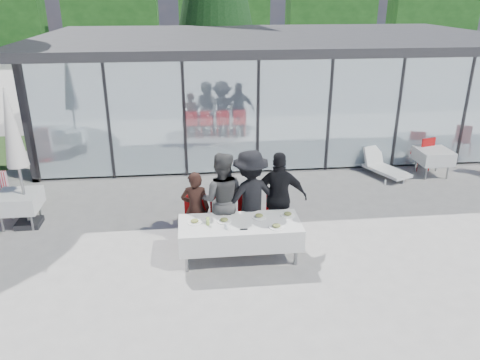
% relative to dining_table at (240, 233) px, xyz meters
% --- Properties ---
extents(ground, '(90.00, 90.00, 0.00)m').
position_rel_dining_table_xyz_m(ground, '(-0.07, 0.35, -0.54)').
color(ground, '#9B9893').
rests_on(ground, ground).
extents(pavilion, '(14.80, 8.80, 3.44)m').
position_rel_dining_table_xyz_m(pavilion, '(1.94, 8.52, 1.61)').
color(pavilion, gray).
rests_on(pavilion, ground).
extents(treeline, '(62.50, 2.00, 4.40)m').
position_rel_dining_table_xyz_m(treeline, '(-2.07, 28.35, 1.66)').
color(treeline, '#133A12').
rests_on(treeline, ground).
extents(dining_table, '(2.26, 0.96, 0.75)m').
position_rel_dining_table_xyz_m(dining_table, '(0.00, 0.00, 0.00)').
color(dining_table, silver).
rests_on(dining_table, ground).
extents(diner_a, '(0.60, 0.60, 1.54)m').
position_rel_dining_table_xyz_m(diner_a, '(-0.80, 0.64, 0.23)').
color(diner_a, black).
rests_on(diner_a, ground).
extents(diner_chair_a, '(0.44, 0.44, 0.97)m').
position_rel_dining_table_xyz_m(diner_chair_a, '(-0.80, 0.75, -0.00)').
color(diner_chair_a, '#B10B0D').
rests_on(diner_chair_a, ground).
extents(diner_b, '(1.08, 1.08, 1.91)m').
position_rel_dining_table_xyz_m(diner_b, '(-0.29, 0.64, 0.42)').
color(diner_b, '#494949').
rests_on(diner_b, ground).
extents(diner_chair_b, '(0.44, 0.44, 0.97)m').
position_rel_dining_table_xyz_m(diner_chair_b, '(-0.29, 0.75, -0.00)').
color(diner_chair_b, '#B10B0D').
rests_on(diner_chair_b, ground).
extents(diner_c, '(1.55, 1.55, 1.92)m').
position_rel_dining_table_xyz_m(diner_c, '(0.28, 0.64, 0.42)').
color(diner_c, black).
rests_on(diner_c, ground).
extents(diner_chair_c, '(0.44, 0.44, 0.97)m').
position_rel_dining_table_xyz_m(diner_chair_c, '(0.28, 0.75, -0.00)').
color(diner_chair_c, '#B10B0D').
rests_on(diner_chair_c, ground).
extents(diner_d, '(1.24, 1.24, 1.87)m').
position_rel_dining_table_xyz_m(diner_d, '(0.86, 0.64, 0.40)').
color(diner_d, black).
rests_on(diner_d, ground).
extents(diner_chair_d, '(0.44, 0.44, 0.97)m').
position_rel_dining_table_xyz_m(diner_chair_d, '(0.86, 0.75, -0.00)').
color(diner_chair_d, '#B10B0D').
rests_on(diner_chair_d, ground).
extents(plate_a, '(0.28, 0.28, 0.07)m').
position_rel_dining_table_xyz_m(plate_a, '(-0.83, 0.09, 0.24)').
color(plate_a, white).
rests_on(plate_a, dining_table).
extents(plate_b, '(0.28, 0.28, 0.07)m').
position_rel_dining_table_xyz_m(plate_b, '(-0.28, 0.08, 0.24)').
color(plate_b, white).
rests_on(plate_b, dining_table).
extents(plate_c, '(0.28, 0.28, 0.07)m').
position_rel_dining_table_xyz_m(plate_c, '(0.39, 0.18, 0.24)').
color(plate_c, white).
rests_on(plate_c, dining_table).
extents(plate_d, '(0.28, 0.28, 0.07)m').
position_rel_dining_table_xyz_m(plate_d, '(0.94, 0.20, 0.24)').
color(plate_d, white).
rests_on(plate_d, dining_table).
extents(plate_extra, '(0.28, 0.28, 0.07)m').
position_rel_dining_table_xyz_m(plate_extra, '(0.64, -0.26, 0.24)').
color(plate_extra, white).
rests_on(plate_extra, dining_table).
extents(juice_bottle, '(0.06, 0.06, 0.15)m').
position_rel_dining_table_xyz_m(juice_bottle, '(-0.59, -0.02, 0.29)').
color(juice_bottle, '#9DC652').
rests_on(juice_bottle, dining_table).
extents(drinking_glasses, '(0.07, 0.07, 0.10)m').
position_rel_dining_table_xyz_m(drinking_glasses, '(-0.27, -0.20, 0.26)').
color(drinking_glasses, silver).
rests_on(drinking_glasses, dining_table).
extents(folded_eyeglasses, '(0.14, 0.03, 0.01)m').
position_rel_dining_table_xyz_m(folded_eyeglasses, '(0.04, -0.28, 0.22)').
color(folded_eyeglasses, black).
rests_on(folded_eyeglasses, dining_table).
extents(spare_table_left, '(0.86, 0.86, 0.74)m').
position_rel_dining_table_xyz_m(spare_table_left, '(-4.55, 1.87, 0.02)').
color(spare_table_left, silver).
rests_on(spare_table_left, ground).
extents(spare_table_right, '(0.86, 0.86, 0.74)m').
position_rel_dining_table_xyz_m(spare_table_right, '(5.71, 3.71, 0.02)').
color(spare_table_right, silver).
rests_on(spare_table_right, ground).
extents(spare_chair_b, '(0.54, 0.54, 0.97)m').
position_rel_dining_table_xyz_m(spare_chair_b, '(5.66, 4.14, -0.00)').
color(spare_chair_b, '#B10B0D').
rests_on(spare_chair_b, ground).
extents(market_umbrella, '(0.50, 0.50, 3.00)m').
position_rel_dining_table_xyz_m(market_umbrella, '(-4.39, 1.82, 1.45)').
color(market_umbrella, black).
rests_on(market_umbrella, ground).
extents(lounger, '(1.08, 1.46, 0.72)m').
position_rel_dining_table_xyz_m(lounger, '(4.38, 3.90, -0.28)').
color(lounger, silver).
rests_on(lounger, ground).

